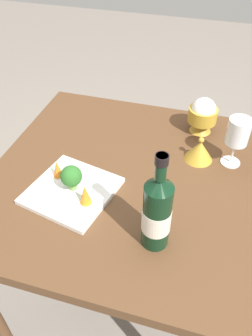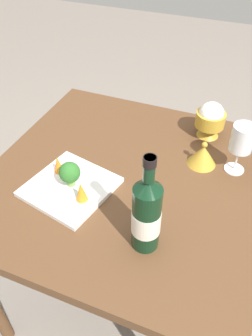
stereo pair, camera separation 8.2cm
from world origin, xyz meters
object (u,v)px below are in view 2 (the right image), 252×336
Objects in this scene: serving_plate at (70,187)px; carrot_garnish_right at (58,164)px; wine_bottle at (147,214)px; rice_bowl at (210,119)px; rice_bowl_lid at (203,155)px; wine_glass at (242,140)px; broccoli_floret at (70,173)px; carrot_garnish_left at (81,191)px.

carrot_garnish_right is (0.07, -0.04, 0.04)m from serving_plate.
serving_plate is (0.29, -0.11, -0.11)m from wine_bottle.
rice_bowl_lid is at bearing 94.81° from rice_bowl.
rice_bowl_lid is (-0.01, 0.17, -0.04)m from rice_bowl.
wine_glass is 1.79× the size of rice_bowl_lid.
carrot_garnish_right is (0.07, -0.04, -0.02)m from broccoli_floret.
wine_bottle reaches higher than rice_bowl_lid.
rice_bowl_lid is 1.61× the size of carrot_garnish_right.
broccoli_floret is at bearing 52.31° from rice_bowl.
wine_glass is 1.26× the size of rice_bowl.
rice_bowl is 0.58m from serving_plate.
wine_glass reaches higher than serving_plate.
wine_bottle reaches higher than wine_glass.
broccoli_floret is at bearing 149.65° from carrot_garnish_right.
broccoli_floret is 1.38× the size of carrot_garnish_right.
rice_bowl is 2.09× the size of carrot_garnish_left.
carrot_garnish_right is at bearing 24.48° from wine_glass.
wine_glass is 0.56m from broccoli_floret.
broccoli_floret is at bearing -21.35° from wine_bottle.
serving_plate is (0.48, 0.29, -0.12)m from wine_glass.
rice_bowl_lid is at bearing -133.09° from carrot_garnish_left.
wine_bottle is 0.32m from broccoli_floret.
rice_bowl_lid reaches higher than carrot_garnish_right.
rice_bowl_lid is at bearing -100.35° from wine_bottle.
rice_bowl is 0.57m from carrot_garnish_left.
wine_glass reaches higher than rice_bowl.
serving_plate is 3.46× the size of broccoli_floret.
carrot_garnish_left reaches higher than serving_plate.
carrot_garnish_left is (0.30, 0.32, 0.01)m from rice_bowl_lid.
rice_bowl_lid is 1.17× the size of broccoli_floret.
carrot_garnish_right is (0.13, -0.09, -0.00)m from carrot_garnish_left.
broccoli_floret is at bearing 37.25° from rice_bowl_lid.
wine_bottle is 0.44m from wine_glass.
wine_glass is 0.14m from rice_bowl_lid.
carrot_garnish_right is at bearing -23.15° from wine_bottle.
rice_bowl_lid is 0.49m from carrot_garnish_right.
wine_bottle is at bearing 159.75° from serving_plate.
wine_glass is at bearing 127.56° from rice_bowl.
wine_glass reaches higher than broccoli_floret.
rice_bowl is 1.65× the size of broccoli_floret.
carrot_garnish_left is (-0.06, 0.05, -0.02)m from broccoli_floret.
carrot_garnish_right is at bearing 44.65° from rice_bowl.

